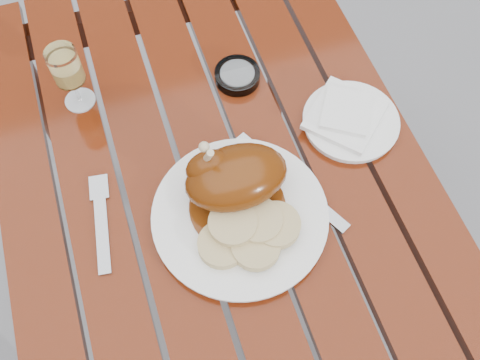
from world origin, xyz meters
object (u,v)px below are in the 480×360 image
object	(u,v)px
table	(224,254)
dinner_plate	(240,216)
wine_glass	(71,78)
ashtray	(237,76)
side_plate	(351,121)

from	to	relation	value
table	dinner_plate	size ratio (longest dim) A/B	3.77
table	wine_glass	xyz separation A→B (m)	(-0.21, 0.27, 0.45)
table	ashtray	bearing A→B (deg)	63.60
table	wine_glass	bearing A→B (deg)	127.54
table	dinner_plate	world-z (taller)	dinner_plate
dinner_plate	ashtray	size ratio (longest dim) A/B	3.36
table	ashtray	distance (m)	0.46
dinner_plate	wine_glass	world-z (taller)	wine_glass
table	dinner_plate	distance (m)	0.39
side_plate	ashtray	distance (m)	0.25
dinner_plate	ashtray	bearing A→B (deg)	72.60
side_plate	ashtray	xyz separation A→B (m)	(-0.18, 0.18, 0.00)
table	wine_glass	world-z (taller)	wine_glass
table	wine_glass	distance (m)	0.57
table	wine_glass	size ratio (longest dim) A/B	8.19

